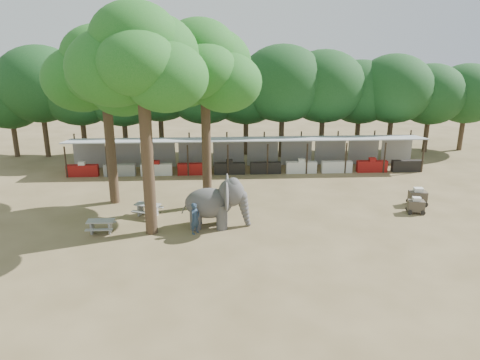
{
  "coord_description": "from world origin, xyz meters",
  "views": [
    {
      "loc": [
        -2.42,
        -21.82,
        10.5
      ],
      "look_at": [
        -1.0,
        5.0,
        2.0
      ],
      "focal_mm": 35.0,
      "sensor_mm": 36.0,
      "label": 1
    }
  ],
  "objects_px": {
    "yard_tree_left": "(103,73)",
    "handler": "(195,218)",
    "yard_tree_center": "(139,60)",
    "elephant": "(217,202)",
    "picnic_table_near": "(101,225)",
    "cart_front": "(418,197)",
    "cart_back": "(416,205)",
    "picnic_table_far": "(148,208)",
    "yard_tree_back": "(202,68)"
  },
  "relations": [
    {
      "from": "picnic_table_near",
      "to": "picnic_table_far",
      "type": "xyz_separation_m",
      "value": [
        2.21,
        2.38,
        0.01
      ]
    },
    {
      "from": "yard_tree_left",
      "to": "picnic_table_near",
      "type": "relative_size",
      "value": 7.48
    },
    {
      "from": "yard_tree_left",
      "to": "yard_tree_center",
      "type": "xyz_separation_m",
      "value": [
        3.0,
        -5.0,
        1.01
      ]
    },
    {
      "from": "yard_tree_center",
      "to": "cart_front",
      "type": "bearing_deg",
      "value": 11.17
    },
    {
      "from": "yard_tree_back",
      "to": "cart_front",
      "type": "bearing_deg",
      "value": -3.22
    },
    {
      "from": "yard_tree_back",
      "to": "yard_tree_left",
      "type": "bearing_deg",
      "value": 170.54
    },
    {
      "from": "picnic_table_near",
      "to": "yard_tree_back",
      "type": "bearing_deg",
      "value": 35.17
    },
    {
      "from": "yard_tree_center",
      "to": "picnic_table_far",
      "type": "bearing_deg",
      "value": 100.14
    },
    {
      "from": "picnic_table_near",
      "to": "picnic_table_far",
      "type": "bearing_deg",
      "value": 46.41
    },
    {
      "from": "yard_tree_back",
      "to": "handler",
      "type": "height_order",
      "value": "yard_tree_back"
    },
    {
      "from": "picnic_table_near",
      "to": "cart_front",
      "type": "bearing_deg",
      "value": 9.17
    },
    {
      "from": "handler",
      "to": "picnic_table_near",
      "type": "height_order",
      "value": "handler"
    },
    {
      "from": "yard_tree_back",
      "to": "picnic_table_far",
      "type": "xyz_separation_m",
      "value": [
        -3.41,
        -1.68,
        -8.06
      ]
    },
    {
      "from": "cart_front",
      "to": "handler",
      "type": "bearing_deg",
      "value": -158.2
    },
    {
      "from": "yard_tree_back",
      "to": "elephant",
      "type": "height_order",
      "value": "yard_tree_back"
    },
    {
      "from": "picnic_table_near",
      "to": "cart_back",
      "type": "bearing_deg",
      "value": 5.4
    },
    {
      "from": "yard_tree_left",
      "to": "yard_tree_center",
      "type": "bearing_deg",
      "value": -59.04
    },
    {
      "from": "yard_tree_center",
      "to": "picnic_table_near",
      "type": "height_order",
      "value": "yard_tree_center"
    },
    {
      "from": "elephant",
      "to": "cart_front",
      "type": "distance_m",
      "value": 13.04
    },
    {
      "from": "yard_tree_center",
      "to": "elephant",
      "type": "relative_size",
      "value": 3.21
    },
    {
      "from": "elephant",
      "to": "handler",
      "type": "xyz_separation_m",
      "value": [
        -1.18,
        -0.95,
        -0.56
      ]
    },
    {
      "from": "picnic_table_near",
      "to": "elephant",
      "type": "bearing_deg",
      "value": 4.78
    },
    {
      "from": "picnic_table_near",
      "to": "handler",
      "type": "bearing_deg",
      "value": -4.55
    },
    {
      "from": "picnic_table_near",
      "to": "cart_front",
      "type": "xyz_separation_m",
      "value": [
        19.06,
        3.31,
        0.09
      ]
    },
    {
      "from": "yard_tree_center",
      "to": "handler",
      "type": "bearing_deg",
      "value": -9.31
    },
    {
      "from": "yard_tree_back",
      "to": "picnic_table_near",
      "type": "relative_size",
      "value": 7.71
    },
    {
      "from": "yard_tree_left",
      "to": "picnic_table_far",
      "type": "relative_size",
      "value": 5.88
    },
    {
      "from": "yard_tree_back",
      "to": "cart_back",
      "type": "bearing_deg",
      "value": -9.37
    },
    {
      "from": "yard_tree_back",
      "to": "elephant",
      "type": "distance_m",
      "value": 7.94
    },
    {
      "from": "elephant",
      "to": "picnic_table_near",
      "type": "relative_size",
      "value": 2.54
    },
    {
      "from": "picnic_table_near",
      "to": "cart_front",
      "type": "relative_size",
      "value": 1.16
    },
    {
      "from": "yard_tree_left",
      "to": "picnic_table_near",
      "type": "bearing_deg",
      "value": -85.81
    },
    {
      "from": "yard_tree_center",
      "to": "cart_front",
      "type": "relative_size",
      "value": 9.51
    },
    {
      "from": "handler",
      "to": "cart_front",
      "type": "relative_size",
      "value": 1.38
    },
    {
      "from": "picnic_table_far",
      "to": "yard_tree_center",
      "type": "bearing_deg",
      "value": -58.4
    },
    {
      "from": "picnic_table_near",
      "to": "yard_tree_center",
      "type": "bearing_deg",
      "value": 0.74
    },
    {
      "from": "handler",
      "to": "cart_back",
      "type": "bearing_deg",
      "value": -41.77
    },
    {
      "from": "yard_tree_left",
      "to": "cart_back",
      "type": "bearing_deg",
      "value": -9.4
    },
    {
      "from": "handler",
      "to": "picnic_table_near",
      "type": "relative_size",
      "value": 1.19
    },
    {
      "from": "elephant",
      "to": "picnic_table_far",
      "type": "relative_size",
      "value": 2.0
    },
    {
      "from": "elephant",
      "to": "cart_back",
      "type": "distance_m",
      "value": 12.17
    },
    {
      "from": "yard_tree_center",
      "to": "yard_tree_back",
      "type": "distance_m",
      "value": 5.04
    },
    {
      "from": "yard_tree_left",
      "to": "handler",
      "type": "distance_m",
      "value": 10.66
    },
    {
      "from": "handler",
      "to": "cart_back",
      "type": "height_order",
      "value": "handler"
    },
    {
      "from": "yard_tree_left",
      "to": "picnic_table_far",
      "type": "xyz_separation_m",
      "value": [
        2.59,
        -2.68,
        -7.71
      ]
    },
    {
      "from": "yard_tree_center",
      "to": "elephant",
      "type": "height_order",
      "value": "yard_tree_center"
    },
    {
      "from": "elephant",
      "to": "picnic_table_far",
      "type": "distance_m",
      "value": 4.59
    },
    {
      "from": "yard_tree_left",
      "to": "cart_back",
      "type": "relative_size",
      "value": 9.67
    },
    {
      "from": "yard_tree_left",
      "to": "yard_tree_center",
      "type": "distance_m",
      "value": 5.92
    },
    {
      "from": "yard_tree_left",
      "to": "cart_back",
      "type": "distance_m",
      "value": 20.52
    }
  ]
}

